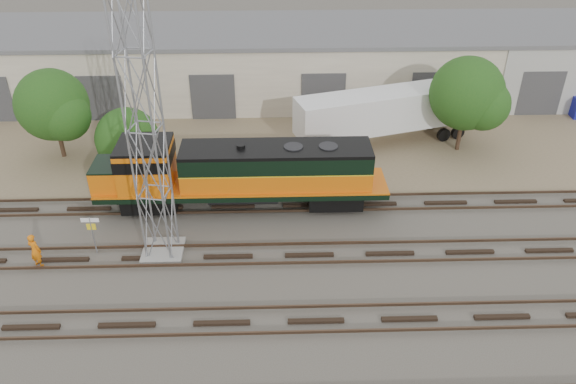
{
  "coord_description": "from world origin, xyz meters",
  "views": [
    {
      "loc": [
        -1.72,
        -20.3,
        17.35
      ],
      "look_at": [
        -0.98,
        4.0,
        2.2
      ],
      "focal_mm": 35.0,
      "sensor_mm": 36.0,
      "label": 1
    }
  ],
  "objects_px": {
    "semi_trailer": "(388,111)",
    "worker": "(35,250)",
    "signal_tower": "(146,133)",
    "locomotive": "(237,173)"
  },
  "relations": [
    {
      "from": "semi_trailer",
      "to": "worker",
      "type": "bearing_deg",
      "value": -163.49
    },
    {
      "from": "signal_tower",
      "to": "semi_trailer",
      "type": "distance_m",
      "value": 18.12
    },
    {
      "from": "locomotive",
      "to": "worker",
      "type": "xyz_separation_m",
      "value": [
        -9.43,
        -4.79,
        -1.3
      ]
    },
    {
      "from": "locomotive",
      "to": "signal_tower",
      "type": "xyz_separation_m",
      "value": [
        -3.58,
        -3.96,
        4.39
      ]
    },
    {
      "from": "locomotive",
      "to": "worker",
      "type": "distance_m",
      "value": 10.66
    },
    {
      "from": "locomotive",
      "to": "signal_tower",
      "type": "bearing_deg",
      "value": -132.13
    },
    {
      "from": "signal_tower",
      "to": "semi_trailer",
      "type": "relative_size",
      "value": 1.11
    },
    {
      "from": "signal_tower",
      "to": "locomotive",
      "type": "bearing_deg",
      "value": 47.87
    },
    {
      "from": "worker",
      "to": "signal_tower",
      "type": "bearing_deg",
      "value": -148.9
    },
    {
      "from": "signal_tower",
      "to": "worker",
      "type": "relative_size",
      "value": 7.47
    }
  ]
}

